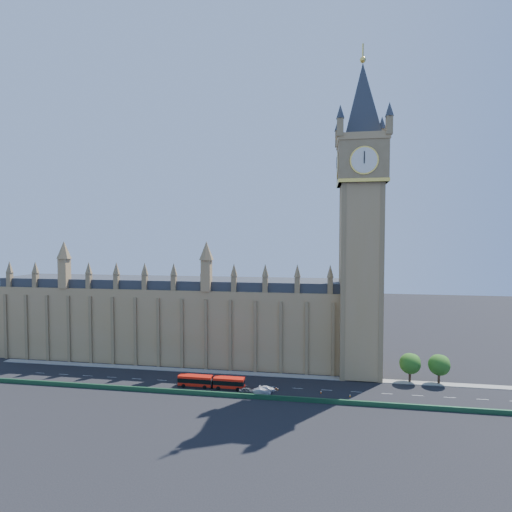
# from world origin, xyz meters

# --- Properties ---
(ground) EXTENTS (400.00, 400.00, 0.00)m
(ground) POSITION_xyz_m (0.00, 0.00, 0.00)
(ground) COLOR black
(ground) RESTS_ON ground
(palace_westminster) EXTENTS (120.00, 20.00, 28.00)m
(palace_westminster) POSITION_xyz_m (-25.00, 22.00, 13.86)
(palace_westminster) COLOR #A1814E
(palace_westminster) RESTS_ON ground
(elizabeth_tower) EXTENTS (20.59, 20.59, 105.00)m
(elizabeth_tower) POSITION_xyz_m (38.00, 13.99, 54.56)
(elizabeth_tower) COLOR #A1814E
(elizabeth_tower) RESTS_ON ground
(bridge_parapet) EXTENTS (160.00, 0.60, 1.20)m
(bridge_parapet) POSITION_xyz_m (0.00, -9.00, 0.60)
(bridge_parapet) COLOR #1E4C2D
(bridge_parapet) RESTS_ON ground
(kerb_north) EXTENTS (160.00, 3.00, 0.16)m
(kerb_north) POSITION_xyz_m (0.00, 9.50, 0.08)
(kerb_north) COLOR gray
(kerb_north) RESTS_ON ground
(tree_east_near) EXTENTS (6.00, 6.00, 8.50)m
(tree_east_near) POSITION_xyz_m (52.22, 10.08, 5.64)
(tree_east_near) COLOR #382619
(tree_east_near) RESTS_ON ground
(tree_east_far) EXTENTS (6.00, 6.00, 8.50)m
(tree_east_far) POSITION_xyz_m (60.22, 10.08, 5.64)
(tree_east_far) COLOR #382619
(tree_east_far) RESTS_ON ground
(red_bus) EXTENTS (18.92, 3.18, 3.21)m
(red_bus) POSITION_xyz_m (-4.05, -3.44, 1.69)
(red_bus) COLOR red
(red_bus) RESTS_ON ground
(car_grey) EXTENTS (4.73, 2.22, 1.56)m
(car_grey) POSITION_xyz_m (6.68, -5.81, 0.78)
(car_grey) COLOR #3C3F44
(car_grey) RESTS_ON ground
(car_silver) EXTENTS (4.90, 2.03, 1.58)m
(car_silver) POSITION_xyz_m (10.67, -5.86, 0.79)
(car_silver) COLOR #9C9EA3
(car_silver) RESTS_ON ground
(car_white) EXTENTS (4.43, 1.89, 1.27)m
(car_white) POSITION_xyz_m (11.71, -3.14, 0.64)
(car_white) COLOR silver
(car_white) RESTS_ON ground
(cone_a) EXTENTS (0.55, 0.55, 0.66)m
(cone_a) POSITION_xyz_m (14.06, -1.45, 0.32)
(cone_a) COLOR black
(cone_a) RESTS_ON ground
(cone_b) EXTENTS (0.57, 0.57, 0.70)m
(cone_b) POSITION_xyz_m (14.61, -2.17, 0.34)
(cone_b) COLOR black
(cone_b) RESTS_ON ground
(cone_c) EXTENTS (0.53, 0.53, 0.74)m
(cone_c) POSITION_xyz_m (26.37, -2.54, 0.36)
(cone_c) COLOR black
(cone_c) RESTS_ON ground
(cone_d) EXTENTS (0.53, 0.53, 0.72)m
(cone_d) POSITION_xyz_m (34.00, -3.76, 0.35)
(cone_d) COLOR black
(cone_d) RESTS_ON ground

